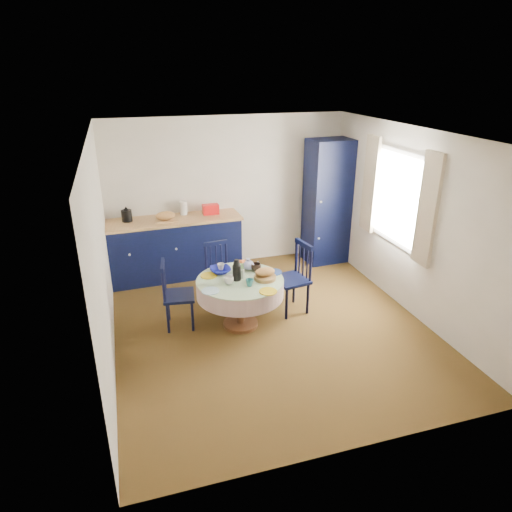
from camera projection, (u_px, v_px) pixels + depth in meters
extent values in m
plane|color=black|center=(270.00, 325.00, 6.11)|extent=(4.50, 4.50, 0.00)
plane|color=white|center=(272.00, 134.00, 5.14)|extent=(4.50, 4.50, 0.00)
cube|color=silver|center=(228.00, 193.00, 7.61)|extent=(4.00, 0.02, 2.50)
cube|color=silver|center=(101.00, 256.00, 5.09)|extent=(0.02, 4.50, 2.50)
cube|color=silver|center=(411.00, 223.00, 6.16)|extent=(0.02, 4.50, 2.50)
plane|color=white|center=(400.00, 199.00, 6.33)|extent=(0.00, 1.20, 1.20)
cube|color=beige|center=(428.00, 210.00, 5.67)|extent=(0.05, 0.34, 1.45)
cube|color=beige|center=(370.00, 184.00, 6.91)|extent=(0.05, 0.34, 1.45)
cube|color=black|center=(173.00, 249.00, 7.39)|extent=(2.16, 0.72, 0.94)
cube|color=tan|center=(171.00, 220.00, 7.20)|extent=(2.22, 0.76, 0.04)
cube|color=#9D0E0E|center=(210.00, 209.00, 7.41)|extent=(0.27, 0.15, 0.16)
cube|color=tan|center=(166.00, 220.00, 7.08)|extent=(0.35, 0.25, 0.02)
ellipsoid|color=#B37445|center=(166.00, 216.00, 7.05)|extent=(0.31, 0.20, 0.13)
cylinder|color=silver|center=(183.00, 208.00, 7.36)|extent=(0.12, 0.12, 0.22)
cube|color=black|center=(328.00, 202.00, 7.78)|extent=(0.77, 0.57, 2.11)
cylinder|color=white|center=(320.00, 202.00, 7.42)|extent=(0.04, 0.02, 0.04)
cylinder|color=white|center=(318.00, 238.00, 7.67)|extent=(0.04, 0.02, 0.04)
cylinder|color=brown|center=(241.00, 324.00, 6.09)|extent=(0.46, 0.46, 0.05)
cylinder|color=brown|center=(240.00, 303.00, 5.97)|extent=(0.10, 0.10, 0.61)
cylinder|color=brown|center=(240.00, 281.00, 5.85)|extent=(1.07, 1.07, 0.03)
cylinder|color=silver|center=(240.00, 288.00, 5.89)|extent=(1.13, 1.13, 0.22)
cylinder|color=silver|center=(240.00, 280.00, 5.84)|extent=(1.13, 1.13, 0.01)
cylinder|color=#9DC4D3|center=(210.00, 291.00, 5.54)|extent=(0.22, 0.22, 0.01)
cylinder|color=gold|center=(268.00, 291.00, 5.52)|extent=(0.22, 0.22, 0.01)
cylinder|color=navy|center=(274.00, 272.00, 6.04)|extent=(0.22, 0.22, 0.01)
cylinder|color=#7BA96D|center=(242.00, 267.00, 6.20)|extent=(0.22, 0.22, 0.01)
cylinder|color=gold|center=(209.00, 276.00, 5.94)|extent=(0.22, 0.22, 0.01)
cylinder|color=#9D6B3F|center=(265.00, 277.00, 5.84)|extent=(0.28, 0.28, 0.05)
ellipsoid|color=#B37445|center=(265.00, 272.00, 5.81)|extent=(0.26, 0.16, 0.11)
cube|color=silver|center=(232.00, 277.00, 5.87)|extent=(0.10, 0.07, 0.04)
cylinder|color=black|center=(192.00, 317.00, 5.90)|extent=(0.04, 0.04, 0.42)
cylinder|color=black|center=(192.00, 304.00, 6.20)|extent=(0.04, 0.04, 0.42)
cylinder|color=black|center=(168.00, 319.00, 5.85)|extent=(0.04, 0.04, 0.42)
cylinder|color=black|center=(168.00, 306.00, 6.16)|extent=(0.04, 0.04, 0.42)
cube|color=black|center=(179.00, 296.00, 5.94)|extent=(0.44, 0.46, 0.04)
cylinder|color=black|center=(164.00, 286.00, 5.67)|extent=(0.04, 0.04, 0.47)
cylinder|color=black|center=(164.00, 275.00, 5.97)|extent=(0.04, 0.04, 0.47)
cube|color=black|center=(162.00, 265.00, 5.74)|extent=(0.09, 0.37, 0.06)
cylinder|color=black|center=(164.00, 285.00, 5.75)|extent=(0.02, 0.02, 0.39)
cylinder|color=black|center=(164.00, 282.00, 5.83)|extent=(0.02, 0.02, 0.39)
cylinder|color=black|center=(164.00, 279.00, 5.91)|extent=(0.02, 0.02, 0.39)
cylinder|color=black|center=(214.00, 294.00, 6.52)|extent=(0.03, 0.03, 0.39)
cylinder|color=black|center=(234.00, 290.00, 6.64)|extent=(0.03, 0.03, 0.39)
cylinder|color=black|center=(207.00, 285.00, 6.77)|extent=(0.03, 0.03, 0.39)
cylinder|color=black|center=(227.00, 281.00, 6.89)|extent=(0.03, 0.03, 0.39)
cube|color=black|center=(220.00, 274.00, 6.62)|extent=(0.43, 0.41, 0.04)
cylinder|color=black|center=(206.00, 258.00, 6.62)|extent=(0.03, 0.03, 0.44)
cylinder|color=black|center=(226.00, 254.00, 6.73)|extent=(0.03, 0.03, 0.44)
cube|color=black|center=(216.00, 243.00, 6.60)|extent=(0.35, 0.08, 0.06)
cylinder|color=black|center=(211.00, 258.00, 6.65)|extent=(0.02, 0.02, 0.37)
cylinder|color=black|center=(216.00, 257.00, 6.68)|extent=(0.02, 0.02, 0.37)
cylinder|color=black|center=(221.00, 256.00, 6.71)|extent=(0.02, 0.02, 0.37)
cylinder|color=black|center=(273.00, 293.00, 6.47)|extent=(0.04, 0.04, 0.46)
cylinder|color=black|center=(287.00, 304.00, 6.17)|extent=(0.04, 0.04, 0.46)
cylinder|color=black|center=(294.00, 288.00, 6.61)|extent=(0.04, 0.04, 0.46)
cylinder|color=black|center=(308.00, 299.00, 6.31)|extent=(0.04, 0.04, 0.46)
cube|color=black|center=(291.00, 280.00, 6.29)|extent=(0.50, 0.52, 0.04)
cylinder|color=black|center=(296.00, 256.00, 6.42)|extent=(0.04, 0.04, 0.51)
cylinder|color=black|center=(311.00, 265.00, 6.13)|extent=(0.04, 0.04, 0.51)
cube|color=black|center=(304.00, 244.00, 6.18)|extent=(0.12, 0.41, 0.06)
cylinder|color=black|center=(300.00, 259.00, 6.36)|extent=(0.02, 0.02, 0.43)
cylinder|color=black|center=(303.00, 262.00, 6.28)|extent=(0.02, 0.02, 0.43)
cylinder|color=black|center=(307.00, 264.00, 6.20)|extent=(0.02, 0.02, 0.43)
imported|color=silver|center=(229.00, 280.00, 5.71)|extent=(0.12, 0.12, 0.10)
imported|color=#27696F|center=(250.00, 283.00, 5.65)|extent=(0.10, 0.10, 0.09)
imported|color=black|center=(256.00, 267.00, 6.07)|extent=(0.13, 0.13, 0.11)
imported|color=silver|center=(221.00, 267.00, 6.10)|extent=(0.10, 0.10, 0.09)
imported|color=navy|center=(220.00, 270.00, 6.02)|extent=(0.28, 0.28, 0.07)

